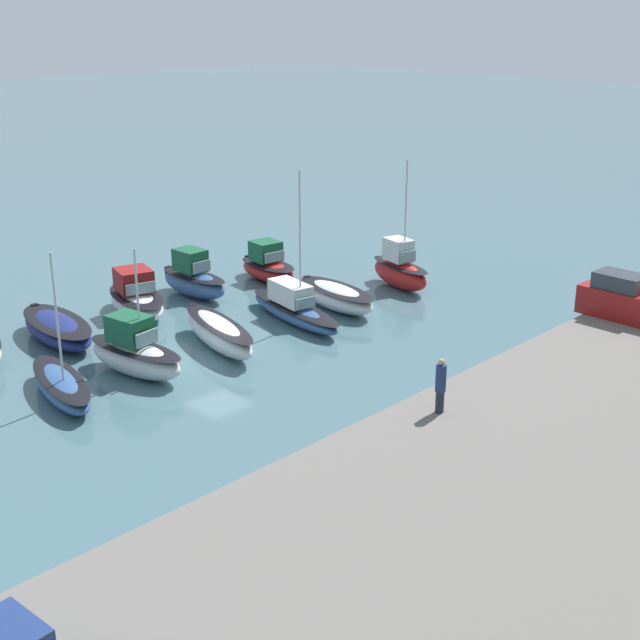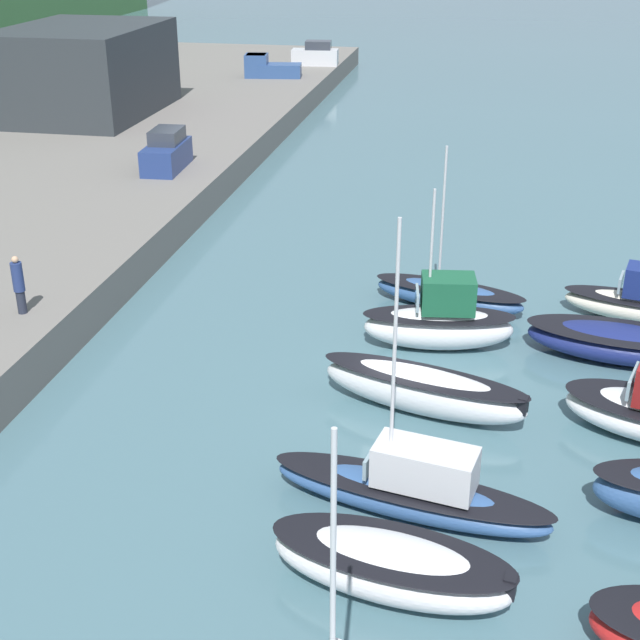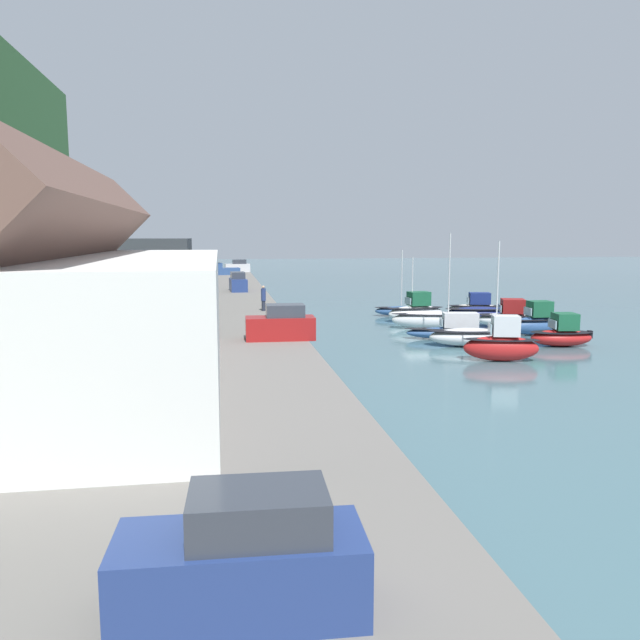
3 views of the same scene
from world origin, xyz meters
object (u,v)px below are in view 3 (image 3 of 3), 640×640
(parked_car_1, at_px, (244,561))
(moored_boat_1, at_px, (469,336))
(moored_boat_7, at_px, (537,322))
(parked_car_3, at_px, (281,325))
(person_on_quay, at_px, (263,298))
(moored_boat_6, at_px, (562,334))
(moored_boat_5, at_px, (406,311))
(parked_car_0, at_px, (238,267))
(moored_boat_0, at_px, (502,344))
(pickup_truck_0, at_px, (222,270))
(moored_boat_8, at_px, (510,317))
(moored_boat_10, at_px, (477,307))
(parked_car_2, at_px, (238,283))
(moored_boat_2, at_px, (456,330))
(moored_boat_3, at_px, (431,320))
(moored_boat_9, at_px, (479,313))
(moored_boat_4, at_px, (416,310))

(parked_car_1, bearing_deg, moored_boat_1, -26.35)
(moored_boat_7, bearing_deg, parked_car_3, 112.53)
(moored_boat_1, relative_size, parked_car_3, 1.47)
(person_on_quay, bearing_deg, moored_boat_6, -117.05)
(moored_boat_5, relative_size, parked_car_0, 1.52)
(moored_boat_5, height_order, parked_car_0, moored_boat_5)
(moored_boat_0, bearing_deg, moored_boat_1, 13.66)
(pickup_truck_0, bearing_deg, moored_boat_7, -163.55)
(pickup_truck_0, bearing_deg, person_on_quay, 175.68)
(moored_boat_6, xyz_separation_m, moored_boat_8, (9.31, -0.47, 0.04))
(moored_boat_5, relative_size, moored_boat_7, 1.28)
(parked_car_1, bearing_deg, moored_boat_10, -25.19)
(parked_car_0, bearing_deg, moored_boat_8, -164.18)
(moored_boat_1, relative_size, moored_boat_6, 1.30)
(moored_boat_7, bearing_deg, parked_car_2, 42.87)
(moored_boat_2, distance_m, parked_car_0, 64.76)
(moored_boat_2, distance_m, moored_boat_8, 8.69)
(moored_boat_3, height_order, moored_boat_9, moored_boat_3)
(moored_boat_5, relative_size, parked_car_2, 1.54)
(parked_car_1, bearing_deg, parked_car_2, 0.34)
(moored_boat_1, xyz_separation_m, parked_car_0, (66.07, 14.81, 1.91))
(moored_boat_1, relative_size, parked_car_2, 1.45)
(moored_boat_8, height_order, parked_car_0, parked_car_0)
(moored_boat_4, height_order, pickup_truck_0, moored_boat_4)
(moored_boat_7, bearing_deg, moored_boat_6, 171.36)
(moored_boat_8, bearing_deg, parked_car_2, 64.79)
(pickup_truck_0, bearing_deg, parked_car_2, 175.15)
(moored_boat_1, xyz_separation_m, parked_car_2, (29.09, 15.86, 1.91))
(moored_boat_0, bearing_deg, moored_boat_10, -5.01)
(moored_boat_3, height_order, parked_car_2, parked_car_2)
(moored_boat_7, bearing_deg, person_on_quay, 75.42)
(parked_car_0, bearing_deg, moored_boat_5, -167.86)
(moored_boat_9, height_order, person_on_quay, person_on_quay)
(moored_boat_2, bearing_deg, moored_boat_6, -111.31)
(moored_boat_5, xyz_separation_m, moored_boat_8, (-8.65, -6.82, 0.35))
(moored_boat_10, relative_size, parked_car_3, 1.46)
(moored_boat_10, bearing_deg, moored_boat_1, 168.28)
(moored_boat_8, bearing_deg, moored_boat_4, 71.59)
(moored_boat_8, height_order, pickup_truck_0, pickup_truck_0)
(moored_boat_8, height_order, parked_car_2, parked_car_2)
(moored_boat_4, bearing_deg, moored_boat_8, -132.67)
(parked_car_0, bearing_deg, moored_boat_9, -162.88)
(moored_boat_8, distance_m, person_on_quay, 21.63)
(moored_boat_0, bearing_deg, parked_car_0, 26.13)
(parked_car_3, bearing_deg, moored_boat_4, -37.03)
(moored_boat_10, xyz_separation_m, parked_car_0, (49.05, 22.69, 1.82))
(moored_boat_4, xyz_separation_m, moored_boat_8, (-4.92, -6.96, -0.13))
(moored_boat_6, bearing_deg, moored_boat_2, 64.96)
(moored_boat_3, bearing_deg, moored_boat_1, -164.89)
(moored_boat_4, distance_m, moored_boat_9, 6.39)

